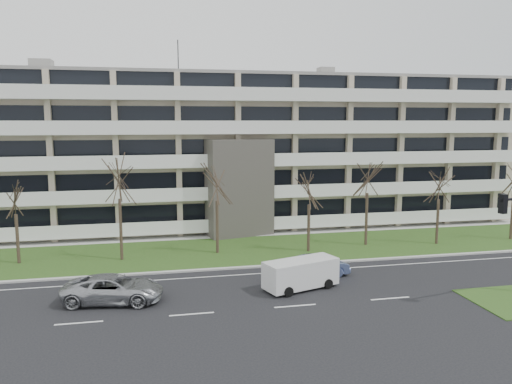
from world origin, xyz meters
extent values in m
plane|color=black|center=(0.00, 0.00, 0.00)|extent=(160.00, 160.00, 0.00)
cube|color=#264617|center=(0.00, 13.00, 0.03)|extent=(90.00, 10.00, 0.06)
cube|color=#B2B2AD|center=(0.00, 8.00, 0.06)|extent=(90.00, 0.35, 0.12)
cube|color=#B2B2AD|center=(0.00, 18.50, 0.04)|extent=(90.00, 2.00, 0.08)
cube|color=white|center=(0.00, 6.50, 0.01)|extent=(90.00, 0.12, 0.01)
cube|color=#B6A58E|center=(0.00, 25.50, 7.50)|extent=(60.00, 12.00, 15.00)
cube|color=gray|center=(0.00, 25.50, 15.15)|extent=(60.50, 12.50, 0.30)
cube|color=#4C4742|center=(0.00, 18.50, 4.50)|extent=(6.39, 3.69, 9.00)
cube|color=black|center=(0.00, 18.30, 2.00)|extent=(4.92, 1.19, 3.50)
cube|color=gray|center=(-18.00, 25.50, 15.90)|extent=(2.00, 2.00, 1.20)
cylinder|color=black|center=(-5.00, 25.50, 17.00)|extent=(0.10, 0.10, 3.50)
cube|color=black|center=(0.00, 19.48, 2.10)|extent=(58.00, 0.10, 1.80)
cube|color=white|center=(0.00, 18.80, 0.60)|extent=(58.00, 1.40, 0.22)
cube|color=white|center=(0.00, 18.15, 1.20)|extent=(58.00, 0.08, 1.00)
cube|color=black|center=(0.00, 19.48, 5.10)|extent=(58.00, 0.10, 1.80)
cube|color=white|center=(0.00, 18.80, 3.60)|extent=(58.00, 1.40, 0.22)
cube|color=white|center=(0.00, 18.15, 4.20)|extent=(58.00, 0.08, 1.00)
cube|color=black|center=(0.00, 19.48, 8.10)|extent=(58.00, 0.10, 1.80)
cube|color=white|center=(0.00, 18.80, 6.60)|extent=(58.00, 1.40, 0.22)
cube|color=white|center=(0.00, 18.15, 7.20)|extent=(58.00, 0.08, 1.00)
cube|color=black|center=(0.00, 19.48, 11.10)|extent=(58.00, 0.10, 1.80)
cube|color=white|center=(0.00, 18.80, 9.60)|extent=(58.00, 1.40, 0.22)
cube|color=white|center=(0.00, 18.15, 10.20)|extent=(58.00, 0.08, 1.00)
cube|color=black|center=(0.00, 19.48, 14.10)|extent=(58.00, 0.10, 1.80)
cube|color=white|center=(0.00, 18.80, 12.60)|extent=(58.00, 1.40, 0.22)
cube|color=white|center=(0.00, 18.15, 13.20)|extent=(58.00, 0.08, 1.00)
imported|color=#A9ABB1|center=(-10.38, 2.87, 0.81)|extent=(6.18, 3.60, 1.62)
imported|color=#697CB6|center=(3.01, 4.94, 0.75)|extent=(4.75, 2.41, 1.49)
cube|color=white|center=(1.21, 2.88, 1.03)|extent=(5.16, 3.19, 1.70)
cube|color=black|center=(1.21, 2.88, 1.53)|extent=(4.78, 2.95, 0.63)
cube|color=white|center=(3.39, 3.58, 0.90)|extent=(0.82, 1.72, 1.08)
cylinder|color=black|center=(0.04, 1.56, 0.31)|extent=(0.67, 0.41, 0.63)
cylinder|color=black|center=(-0.51, 3.27, 0.31)|extent=(0.67, 0.41, 0.63)
cylinder|color=black|center=(2.94, 2.49, 0.31)|extent=(0.67, 0.41, 0.63)
cylinder|color=black|center=(2.39, 4.20, 0.31)|extent=(0.67, 0.41, 0.63)
cube|color=black|center=(11.12, -2.83, 6.12)|extent=(0.41, 0.41, 1.09)
sphere|color=red|center=(11.12, -2.83, 6.47)|extent=(0.22, 0.22, 0.22)
sphere|color=orange|center=(11.12, -2.83, 6.12)|extent=(0.22, 0.22, 0.22)
sphere|color=green|center=(11.12, -2.83, 5.77)|extent=(0.22, 0.22, 0.22)
cylinder|color=#382B21|center=(-17.95, 12.64, 1.89)|extent=(0.24, 0.24, 3.78)
cylinder|color=#382B21|center=(-10.40, 12.05, 2.40)|extent=(0.24, 0.24, 4.81)
cylinder|color=#382B21|center=(-2.89, 12.53, 2.18)|extent=(0.24, 0.24, 4.36)
cylinder|color=#382B21|center=(4.50, 11.49, 1.96)|extent=(0.24, 0.24, 3.92)
cylinder|color=#382B21|center=(10.02, 12.50, 2.29)|extent=(0.24, 0.24, 4.57)
cylinder|color=#382B21|center=(16.23, 11.58, 1.98)|extent=(0.24, 0.24, 3.96)
cylinder|color=#382B21|center=(23.76, 11.74, 2.10)|extent=(0.24, 0.24, 4.21)
camera|label=1|loc=(-7.96, -26.73, 10.70)|focal=35.00mm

